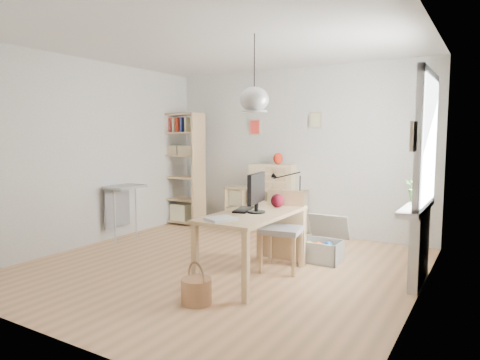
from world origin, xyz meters
The scene contains 20 objects.
ground centered at (0.00, 0.00, 0.00)m, with size 4.50×4.50×0.00m, color tan.
room_shell centered at (0.55, -0.15, 2.00)m, with size 4.50×4.50×4.50m.
window_unit centered at (2.23, 0.60, 1.55)m, with size 0.07×1.16×1.46m.
radiator centered at (2.19, 0.60, 0.40)m, with size 0.10×0.80×0.80m, color silver.
windowsill centered at (2.14, 0.60, 0.83)m, with size 0.22×1.20×0.06m, color silver.
desk centered at (0.55, -0.15, 0.66)m, with size 0.70×1.50×0.75m.
cube_shelf centered at (-0.47, 2.08, 0.30)m, with size 1.40×0.38×0.72m.
tall_bookshelf centered at (-2.04, 1.80, 1.09)m, with size 0.80×0.38×2.00m.
side_table centered at (-2.04, 0.35, 0.67)m, with size 0.40×0.55×0.85m.
chair centered at (0.69, 0.31, 0.54)m, with size 0.54×0.54×0.94m.
wicker_basket centered at (0.45, -1.09, 0.13)m, with size 0.29×0.29×0.41m.
storage_chest centered at (0.98, 0.88, 0.19)m, with size 0.53×0.60×0.57m.
monitor centered at (0.59, -0.16, 1.00)m, with size 0.20×0.51×0.44m.
keyboard centered at (0.39, -0.11, 0.76)m, with size 0.15×0.40×0.02m, color black.
task_lamp centered at (0.64, 0.47, 1.02)m, with size 0.37×0.14×0.39m.
yarn_ball centered at (0.63, 0.28, 0.83)m, with size 0.16×0.16×0.16m, color #490916.
paper_tray centered at (0.48, -0.72, 0.76)m, with size 0.23×0.28×0.03m, color silver.
drawer_chest centered at (-0.31, 2.04, 0.93)m, with size 0.72×0.33×0.41m, color beige.
red_vase centered at (-0.21, 2.04, 1.23)m, with size 0.16×0.16×0.19m, color maroon.
potted_plant centered at (2.12, 0.86, 1.02)m, with size 0.30×0.26×0.33m, color #306224.
Camera 1 is at (2.84, -4.28, 1.61)m, focal length 32.00 mm.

